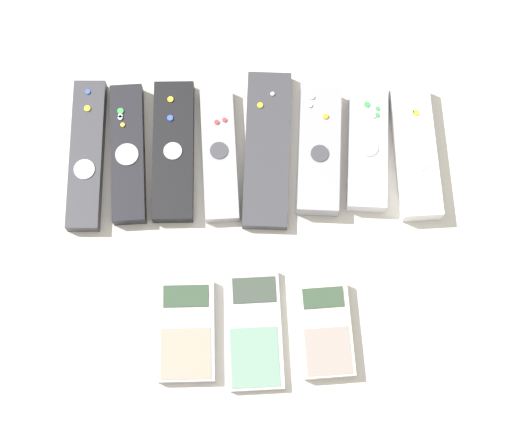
{
  "coord_description": "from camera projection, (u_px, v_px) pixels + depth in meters",
  "views": [
    {
      "loc": [
        -0.0,
        -0.26,
        1.07
      ],
      "look_at": [
        0.0,
        0.03,
        0.01
      ],
      "focal_mm": 60.0,
      "sensor_mm": 36.0,
      "label": 1
    }
  ],
  "objects": [
    {
      "name": "calculator_1",
      "position": [
        260.0,
        330.0,
        1.07
      ],
      "size": [
        0.07,
        0.15,
        0.01
      ],
      "rotation": [
        0.0,
        0.0,
        0.04
      ],
      "color": "#B2B2B7",
      "rests_on": "ground_plane"
    },
    {
      "name": "calculator_0",
      "position": [
        189.0,
        331.0,
        1.07
      ],
      "size": [
        0.07,
        0.13,
        0.02
      ],
      "rotation": [
        0.0,
        0.0,
        0.01
      ],
      "color": "#B2B2B7",
      "rests_on": "ground_plane"
    },
    {
      "name": "remote_5",
      "position": [
        322.0,
        151.0,
        1.13
      ],
      "size": [
        0.06,
        0.17,
        0.03
      ],
      "rotation": [
        0.0,
        0.0,
        -0.06
      ],
      "color": "gray",
      "rests_on": "ground_plane"
    },
    {
      "name": "calculator_2",
      "position": [
        328.0,
        330.0,
        1.07
      ],
      "size": [
        0.07,
        0.12,
        0.02
      ],
      "rotation": [
        0.0,
        0.0,
        0.06
      ],
      "color": "beige",
      "rests_on": "ground_plane"
    },
    {
      "name": "ground_plane",
      "position": [
        256.0,
        252.0,
        1.11
      ],
      "size": [
        3.0,
        3.0,
        0.0
      ],
      "primitive_type": "plane",
      "color": "beige"
    },
    {
      "name": "remote_2",
      "position": [
        176.0,
        151.0,
        1.13
      ],
      "size": [
        0.05,
        0.19,
        0.02
      ],
      "rotation": [
        0.0,
        0.0,
        0.0
      ],
      "color": "black",
      "rests_on": "ground_plane"
    },
    {
      "name": "remote_1",
      "position": [
        131.0,
        154.0,
        1.13
      ],
      "size": [
        0.05,
        0.19,
        0.02
      ],
      "rotation": [
        0.0,
        0.0,
        0.05
      ],
      "color": "black",
      "rests_on": "ground_plane"
    },
    {
      "name": "remote_7",
      "position": [
        418.0,
        151.0,
        1.13
      ],
      "size": [
        0.06,
        0.19,
        0.03
      ],
      "rotation": [
        0.0,
        0.0,
        0.05
      ],
      "color": "white",
      "rests_on": "ground_plane"
    },
    {
      "name": "remote_4",
      "position": [
        270.0,
        149.0,
        1.13
      ],
      "size": [
        0.07,
        0.22,
        0.02
      ],
      "rotation": [
        0.0,
        0.0,
        -0.05
      ],
      "color": "#333338",
      "rests_on": "ground_plane"
    },
    {
      "name": "remote_0",
      "position": [
        89.0,
        155.0,
        1.13
      ],
      "size": [
        0.05,
        0.21,
        0.02
      ],
      "rotation": [
        0.0,
        0.0,
        -0.01
      ],
      "color": "#333338",
      "rests_on": "ground_plane"
    },
    {
      "name": "remote_6",
      "position": [
        370.0,
        148.0,
        1.13
      ],
      "size": [
        0.06,
        0.17,
        0.03
      ],
      "rotation": [
        0.0,
        0.0,
        -0.06
      ],
      "color": "silver",
      "rests_on": "ground_plane"
    },
    {
      "name": "remote_3",
      "position": [
        222.0,
        155.0,
        1.13
      ],
      "size": [
        0.05,
        0.18,
        0.02
      ],
      "rotation": [
        0.0,
        0.0,
        0.05
      ],
      "color": "gray",
      "rests_on": "ground_plane"
    }
  ]
}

